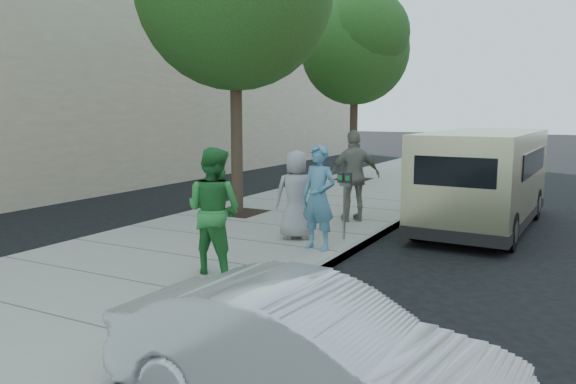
% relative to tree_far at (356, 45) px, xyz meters
% --- Properties ---
extents(ground, '(120.00, 120.00, 0.00)m').
position_rel_tree_far_xyz_m(ground, '(2.25, -10.00, -4.88)').
color(ground, black).
rests_on(ground, ground).
extents(sidewalk, '(5.00, 60.00, 0.15)m').
position_rel_tree_far_xyz_m(sidewalk, '(1.25, -10.00, -4.81)').
color(sidewalk, gray).
rests_on(sidewalk, ground).
extents(curb_face, '(0.12, 60.00, 0.16)m').
position_rel_tree_far_xyz_m(curb_face, '(3.69, -10.00, -4.81)').
color(curb_face, gray).
rests_on(curb_face, ground).
extents(tree_far, '(3.92, 3.80, 6.49)m').
position_rel_tree_far_xyz_m(tree_far, '(0.00, 0.00, 0.00)').
color(tree_far, black).
rests_on(tree_far, sidewalk).
extents(parking_meter, '(0.27, 0.10, 1.30)m').
position_rel_tree_far_xyz_m(parking_meter, '(3.35, -9.05, -3.79)').
color(parking_meter, gray).
rests_on(parking_meter, sidewalk).
extents(van, '(2.16, 5.90, 2.16)m').
position_rel_tree_far_xyz_m(van, '(5.42, -5.91, -3.74)').
color(van, beige).
rests_on(van, ground).
extents(sedan, '(3.62, 1.40, 1.18)m').
position_rel_tree_far_xyz_m(sedan, '(5.45, -14.93, -4.30)').
color(sedan, silver).
rests_on(sedan, ground).
extents(person_officer, '(0.75, 0.55, 1.87)m').
position_rel_tree_far_xyz_m(person_officer, '(3.24, -9.99, -3.80)').
color(person_officer, teal).
rests_on(person_officer, sidewalk).
extents(person_green_shirt, '(0.94, 0.73, 1.92)m').
position_rel_tree_far_xyz_m(person_green_shirt, '(2.46, -12.06, -3.77)').
color(person_green_shirt, '#2A8137').
rests_on(person_green_shirt, sidewalk).
extents(person_gray_shirt, '(0.99, 0.84, 1.72)m').
position_rel_tree_far_xyz_m(person_gray_shirt, '(2.52, -9.43, -3.87)').
color(person_gray_shirt, '#9B9A9C').
rests_on(person_gray_shirt, sidewalk).
extents(person_striped_polo, '(1.23, 1.15, 2.03)m').
position_rel_tree_far_xyz_m(person_striped_polo, '(2.84, -7.25, -3.72)').
color(person_striped_polo, gray).
rests_on(person_striped_polo, sidewalk).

